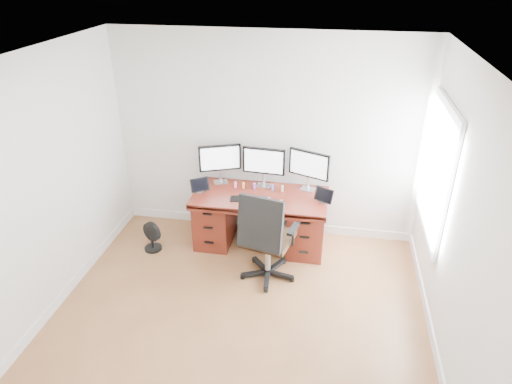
% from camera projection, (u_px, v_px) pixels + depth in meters
% --- Properties ---
extents(ground, '(4.50, 4.50, 0.00)m').
position_uv_depth(ground, '(230.00, 345.00, 4.55)').
color(ground, brown).
rests_on(ground, ground).
extents(back_wall, '(4.00, 0.10, 2.70)m').
position_uv_depth(back_wall, '(266.00, 138.00, 5.88)').
color(back_wall, silver).
rests_on(back_wall, ground).
extents(right_wall, '(0.10, 4.50, 2.70)m').
position_uv_depth(right_wall, '(468.00, 246.00, 3.70)').
color(right_wall, silver).
rests_on(right_wall, ground).
extents(desk, '(1.70, 0.80, 0.75)m').
position_uv_depth(desk, '(260.00, 218.00, 5.96)').
color(desk, '#581B11').
rests_on(desk, ground).
extents(office_chair, '(0.75, 0.75, 1.17)m').
position_uv_depth(office_chair, '(266.00, 251.00, 5.31)').
color(office_chair, black).
rests_on(office_chair, ground).
extents(floor_fan, '(0.27, 0.23, 0.39)m').
position_uv_depth(floor_fan, '(152.00, 237.00, 5.93)').
color(floor_fan, black).
rests_on(floor_fan, ground).
extents(monitor_left, '(0.52, 0.24, 0.53)m').
position_uv_depth(monitor_left, '(220.00, 159.00, 5.94)').
color(monitor_left, silver).
rests_on(monitor_left, desk).
extents(monitor_center, '(0.55, 0.15, 0.53)m').
position_uv_depth(monitor_center, '(264.00, 162.00, 5.85)').
color(monitor_center, silver).
rests_on(monitor_center, desk).
extents(monitor_right, '(0.52, 0.24, 0.53)m').
position_uv_depth(monitor_right, '(309.00, 166.00, 5.75)').
color(monitor_right, silver).
rests_on(monitor_right, desk).
extents(tablet_left, '(0.24, 0.19, 0.19)m').
position_uv_depth(tablet_left, '(200.00, 186.00, 5.80)').
color(tablet_left, silver).
rests_on(tablet_left, desk).
extents(tablet_right, '(0.24, 0.17, 0.19)m').
position_uv_depth(tablet_right, '(324.00, 196.00, 5.56)').
color(tablet_right, silver).
rests_on(tablet_right, desk).
extents(keyboard, '(0.29, 0.19, 0.01)m').
position_uv_depth(keyboard, '(260.00, 201.00, 5.62)').
color(keyboard, silver).
rests_on(keyboard, desk).
extents(trackpad, '(0.19, 0.19, 0.01)m').
position_uv_depth(trackpad, '(278.00, 203.00, 5.57)').
color(trackpad, silver).
rests_on(trackpad, desk).
extents(drawing_tablet, '(0.26, 0.18, 0.01)m').
position_uv_depth(drawing_tablet, '(240.00, 199.00, 5.67)').
color(drawing_tablet, black).
rests_on(drawing_tablet, desk).
extents(phone, '(0.12, 0.06, 0.01)m').
position_uv_depth(phone, '(263.00, 198.00, 5.70)').
color(phone, black).
rests_on(phone, desk).
extents(figurine_pink, '(0.04, 0.04, 0.09)m').
position_uv_depth(figurine_pink, '(235.00, 184.00, 5.93)').
color(figurine_pink, pink).
rests_on(figurine_pink, desk).
extents(figurine_orange, '(0.04, 0.04, 0.09)m').
position_uv_depth(figurine_orange, '(243.00, 185.00, 5.91)').
color(figurine_orange, '#F0933D').
rests_on(figurine_orange, desk).
extents(figurine_purple, '(0.04, 0.04, 0.09)m').
position_uv_depth(figurine_purple, '(254.00, 186.00, 5.89)').
color(figurine_purple, '#A962E6').
rests_on(figurine_purple, desk).
extents(figurine_blue, '(0.04, 0.04, 0.09)m').
position_uv_depth(figurine_blue, '(272.00, 187.00, 5.85)').
color(figurine_blue, '#5167D6').
rests_on(figurine_blue, desk).
extents(figurine_yellow, '(0.04, 0.04, 0.09)m').
position_uv_depth(figurine_yellow, '(282.00, 188.00, 5.83)').
color(figurine_yellow, '#DCD474').
rests_on(figurine_yellow, desk).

